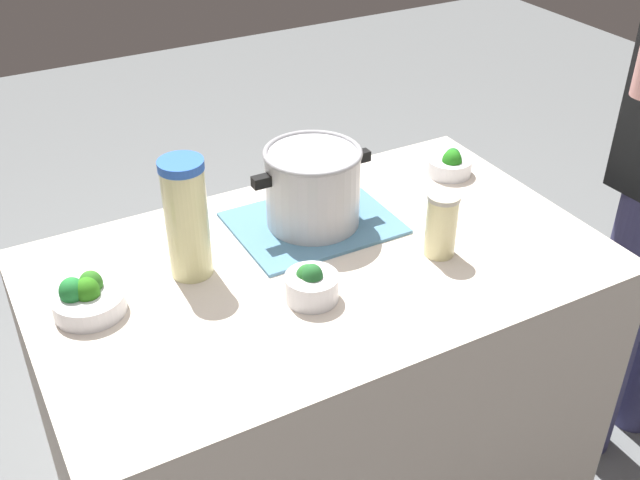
# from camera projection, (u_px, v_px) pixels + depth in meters

# --- Properties ---
(counter_slab) EXTENTS (1.21, 0.73, 0.90)m
(counter_slab) POSITION_uv_depth(u_px,v_px,m) (320.00, 411.00, 1.87)
(counter_slab) COLOR beige
(counter_slab) RESTS_ON ground_plane
(dish_cloth) EXTENTS (0.36, 0.28, 0.01)m
(dish_cloth) POSITION_uv_depth(u_px,v_px,m) (313.00, 223.00, 1.74)
(dish_cloth) COLOR teal
(dish_cloth) RESTS_ON counter_slab
(cooking_pot) EXTENTS (0.29, 0.22, 0.18)m
(cooking_pot) POSITION_uv_depth(u_px,v_px,m) (313.00, 186.00, 1.69)
(cooking_pot) COLOR #B7B7BC
(cooking_pot) RESTS_ON dish_cloth
(lemonade_pitcher) EXTENTS (0.09, 0.09, 0.26)m
(lemonade_pitcher) POSITION_uv_depth(u_px,v_px,m) (187.00, 218.00, 1.51)
(lemonade_pitcher) COLOR beige
(lemonade_pitcher) RESTS_ON counter_slab
(mason_jar) EXTENTS (0.07, 0.07, 0.14)m
(mason_jar) POSITION_uv_depth(u_px,v_px,m) (441.00, 224.00, 1.60)
(mason_jar) COLOR beige
(mason_jar) RESTS_ON counter_slab
(broccoli_bowl_front) EXTENTS (0.14, 0.14, 0.08)m
(broccoli_bowl_front) POSITION_uv_depth(u_px,v_px,m) (87.00, 298.00, 1.46)
(broccoli_bowl_front) COLOR silver
(broccoli_bowl_front) RESTS_ON counter_slab
(broccoli_bowl_center) EXTENTS (0.11, 0.11, 0.08)m
(broccoli_bowl_center) POSITION_uv_depth(u_px,v_px,m) (311.00, 284.00, 1.49)
(broccoli_bowl_center) COLOR silver
(broccoli_bowl_center) RESTS_ON counter_slab
(broccoli_bowl_back) EXTENTS (0.11, 0.11, 0.07)m
(broccoli_bowl_back) POSITION_uv_depth(u_px,v_px,m) (450.00, 164.00, 1.93)
(broccoli_bowl_back) COLOR silver
(broccoli_bowl_back) RESTS_ON counter_slab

